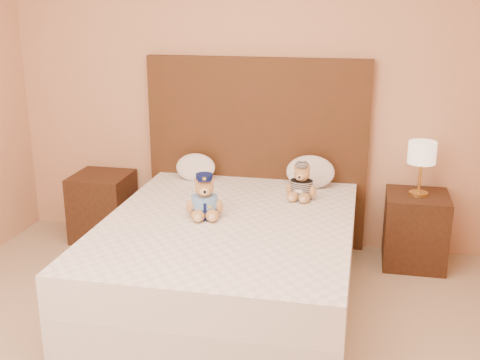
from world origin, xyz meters
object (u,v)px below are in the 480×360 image
teddy_police (205,196)px  teddy_prisoner (302,182)px  nightstand_left (103,206)px  pillow_right (310,170)px  pillow_left (196,166)px  nightstand_right (415,230)px  bed (228,259)px  lamp (422,155)px

teddy_police → teddy_prisoner: 0.76m
nightstand_left → pillow_right: 1.75m
nightstand_left → pillow_left: size_ratio=1.74×
nightstand_left → teddy_police: 1.40m
nightstand_left → nightstand_right: bearing=0.0°
teddy_police → pillow_left: size_ratio=0.93×
nightstand_left → teddy_prisoner: (1.67, -0.28, 0.41)m
bed → teddy_prisoner: size_ratio=7.66×
pillow_left → pillow_right: (0.90, 0.00, 0.02)m
bed → nightstand_right: size_ratio=3.64×
teddy_prisoner → nightstand_left: bearing=179.4°
pillow_left → bed: bearing=-61.4°
nightstand_right → teddy_prisoner: size_ratio=2.11×
nightstand_left → pillow_right: size_ratio=1.50×
lamp → pillow_left: size_ratio=1.26×
pillow_left → pillow_right: 0.90m
lamp → pillow_left: lamp is taller
lamp → teddy_prisoner: (-0.83, -0.28, -0.17)m
pillow_left → pillow_right: bearing=0.0°
nightstand_right → pillow_left: (-1.70, 0.03, 0.39)m
nightstand_left → nightstand_right: size_ratio=1.00×
nightstand_right → pillow_left: 1.75m
teddy_prisoner → teddy_police: bearing=-130.6°
pillow_right → pillow_left: bearing=180.0°
bed → pillow_left: bearing=118.6°
lamp → teddy_police: size_ratio=1.36×
lamp → pillow_right: (-0.80, 0.03, -0.17)m
bed → nightstand_left: (-1.25, 0.80, -0.00)m
nightstand_left → pillow_right: (1.70, 0.03, 0.40)m
teddy_prisoner → pillow_left: 0.92m
teddy_prisoner → nightstand_right: bearing=27.1°
nightstand_left → nightstand_right: (2.50, 0.00, 0.00)m
bed → pillow_right: pillow_right is taller
nightstand_left → lamp: lamp is taller
nightstand_right → lamp: 0.57m
nightstand_right → pillow_left: bearing=179.0°
bed → teddy_police: (-0.16, 0.03, 0.42)m
teddy_prisoner → pillow_right: 0.31m
lamp → pillow_right: size_ratio=1.09×
bed → pillow_right: bearing=61.5°
teddy_police → pillow_left: (-0.29, 0.80, -0.03)m
nightstand_right → lamp: lamp is taller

